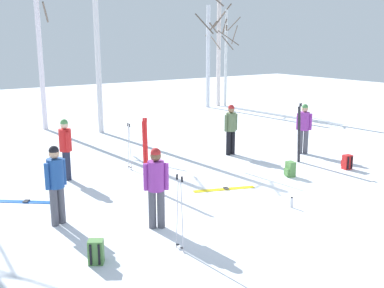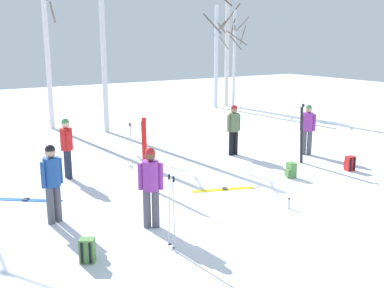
% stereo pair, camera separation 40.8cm
% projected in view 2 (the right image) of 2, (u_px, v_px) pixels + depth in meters
% --- Properties ---
extents(ground_plane, '(60.00, 60.00, 0.00)m').
position_uv_depth(ground_plane, '(268.00, 204.00, 10.79)').
color(ground_plane, white).
extents(person_0, '(0.47, 0.34, 1.72)m').
position_uv_depth(person_0, '(151.00, 182.00, 9.28)').
color(person_0, '#4C4C56').
rests_on(person_0, ground_plane).
extents(person_1, '(0.52, 0.34, 1.72)m').
position_uv_depth(person_1, '(234.00, 127.00, 15.19)').
color(person_1, black).
rests_on(person_1, ground_plane).
extents(person_2, '(0.34, 0.52, 1.72)m').
position_uv_depth(person_2, '(67.00, 144.00, 12.64)').
color(person_2, '#1E2338').
rests_on(person_2, ground_plane).
extents(person_3, '(0.40, 0.39, 1.72)m').
position_uv_depth(person_3, '(308.00, 126.00, 15.27)').
color(person_3, '#4C4C56').
rests_on(person_3, ground_plane).
extents(person_4, '(0.49, 0.34, 1.72)m').
position_uv_depth(person_4, '(52.00, 179.00, 9.53)').
color(person_4, '#4C4C56').
rests_on(person_4, ground_plane).
extents(ski_pair_planted_0, '(0.26, 0.06, 1.90)m').
position_uv_depth(ski_pair_planted_0, '(302.00, 134.00, 14.17)').
color(ski_pair_planted_0, black).
rests_on(ski_pair_planted_0, ground_plane).
extents(ski_pair_planted_1, '(0.13, 0.11, 1.88)m').
position_uv_depth(ski_pair_planted_1, '(145.00, 153.00, 11.85)').
color(ski_pair_planted_1, red).
rests_on(ski_pair_planted_1, ground_plane).
extents(ski_pair_lying_0, '(1.61, 0.73, 0.05)m').
position_uv_depth(ski_pair_lying_0, '(223.00, 189.00, 11.84)').
color(ski_pair_lying_0, yellow).
rests_on(ski_pair_lying_0, ground_plane).
extents(ski_pair_lying_1, '(1.60, 1.35, 0.05)m').
position_uv_depth(ski_pair_lying_1, '(24.00, 200.00, 11.08)').
color(ski_pair_lying_1, blue).
rests_on(ski_pair_lying_1, ground_plane).
extents(ski_poles_0, '(0.07, 0.27, 1.45)m').
position_uv_depth(ski_poles_0, '(172.00, 211.00, 8.31)').
color(ski_poles_0, '#B2B2BC').
rests_on(ski_poles_0, ground_plane).
extents(ski_poles_1, '(0.07, 0.21, 1.42)m').
position_uv_depth(ski_poles_1, '(131.00, 145.00, 13.59)').
color(ski_poles_1, '#B2B2BC').
rests_on(ski_poles_1, ground_plane).
extents(backpack_0, '(0.29, 0.31, 0.44)m').
position_uv_depth(backpack_0, '(350.00, 163.00, 13.55)').
color(backpack_0, red).
rests_on(backpack_0, ground_plane).
extents(backpack_1, '(0.33, 0.34, 0.44)m').
position_uv_depth(backpack_1, '(87.00, 250.00, 7.98)').
color(backpack_1, '#4C7F3F').
rests_on(backpack_1, ground_plane).
extents(backpack_2, '(0.32, 0.29, 0.44)m').
position_uv_depth(backpack_2, '(291.00, 170.00, 12.85)').
color(backpack_2, '#4C7F3F').
rests_on(backpack_2, ground_plane).
extents(water_bottle_0, '(0.08, 0.08, 0.26)m').
position_uv_depth(water_bottle_0, '(289.00, 204.00, 10.50)').
color(water_bottle_0, silver).
rests_on(water_bottle_0, ground_plane).
extents(water_bottle_1, '(0.07, 0.07, 0.25)m').
position_uv_depth(water_bottle_1, '(159.00, 170.00, 13.16)').
color(water_bottle_1, silver).
rests_on(water_bottle_1, ground_plane).
extents(birch_tree_2, '(0.90, 1.43, 7.42)m').
position_uv_depth(birch_tree_2, '(47.00, 39.00, 19.12)').
color(birch_tree_2, silver).
rests_on(birch_tree_2, ground_plane).
extents(birch_tree_3, '(1.01, 1.01, 6.91)m').
position_uv_depth(birch_tree_3, '(103.00, 45.00, 18.41)').
color(birch_tree_3, silver).
rests_on(birch_tree_3, ground_plane).
extents(birch_tree_4, '(1.62, 1.40, 5.67)m').
position_uv_depth(birch_tree_4, '(217.00, 54.00, 25.46)').
color(birch_tree_4, silver).
rests_on(birch_tree_4, ground_plane).
extents(birch_tree_5, '(1.16, 1.27, 7.19)m').
position_uv_depth(birch_tree_5, '(227.00, 42.00, 25.84)').
color(birch_tree_5, silver).
rests_on(birch_tree_5, ground_plane).
extents(birch_tree_6, '(1.51, 1.64, 5.45)m').
position_uv_depth(birch_tree_6, '(234.00, 56.00, 25.94)').
color(birch_tree_6, silver).
rests_on(birch_tree_6, ground_plane).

